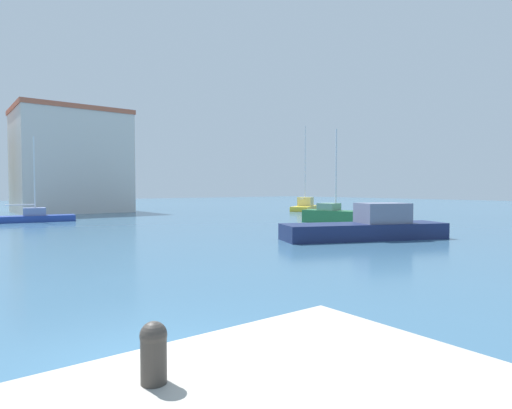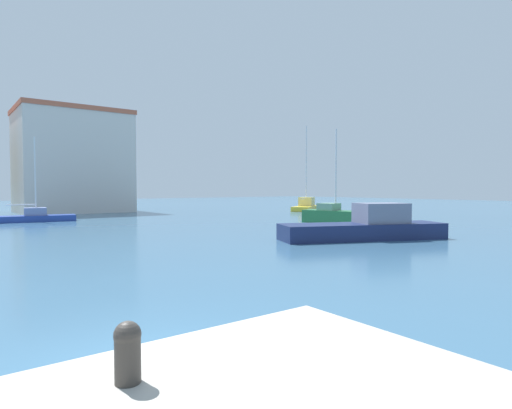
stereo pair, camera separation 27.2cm
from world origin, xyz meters
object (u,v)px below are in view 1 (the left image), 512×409
Objects in this scene: sailboat_yellow_outer_mooring at (305,206)px; mooring_bollard at (154,350)px; sailboat_green_near_pier at (335,215)px; sailboat_blue_mid_harbor at (35,217)px; motorboat_navy_far_right at (368,227)px.

mooring_bollard is at bearing -135.75° from sailboat_yellow_outer_mooring.
sailboat_green_near_pier is (23.13, 18.56, -0.61)m from mooring_bollard.
mooring_bollard is 34.61m from sailboat_blue_mid_harbor.
mooring_bollard is at bearing -147.94° from motorboat_navy_far_right.
sailboat_yellow_outer_mooring reaches higher than mooring_bollard.
sailboat_green_near_pier is 1.06× the size of sailboat_blue_mid_harbor.
mooring_bollard is 0.06× the size of sailboat_yellow_outer_mooring.
sailboat_yellow_outer_mooring is at bearing 44.25° from mooring_bollard.
sailboat_yellow_outer_mooring is 1.49× the size of sailboat_blue_mid_harbor.
mooring_bollard is 19.85m from motorboat_navy_far_right.
sailboat_yellow_outer_mooring is at bearing 52.62° from motorboat_navy_far_right.
sailboat_green_near_pier is (-11.15, -14.83, 0.03)m from sailboat_yellow_outer_mooring.
sailboat_green_near_pier is at bearing -126.94° from sailboat_yellow_outer_mooring.
sailboat_blue_mid_harbor is 26.57m from motorboat_navy_far_right.
mooring_bollard is 0.08× the size of sailboat_blue_mid_harbor.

